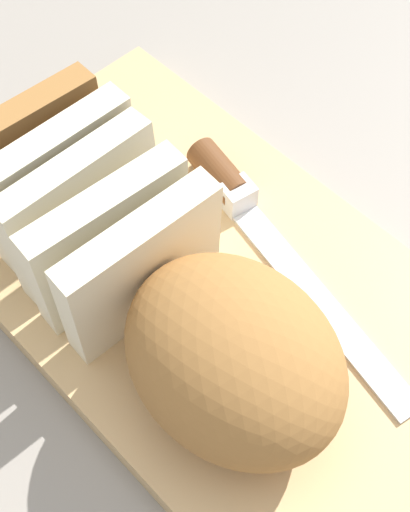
{
  "coord_description": "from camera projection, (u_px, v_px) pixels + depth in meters",
  "views": [
    {
      "loc": [
        -0.19,
        0.17,
        0.46
      ],
      "look_at": [
        0.0,
        0.0,
        0.06
      ],
      "focal_mm": 50.02,
      "sensor_mm": 36.0,
      "label": 1
    }
  ],
  "objects": [
    {
      "name": "crumb_near_knife",
      "position": [
        91.0,
        309.0,
        0.49
      ],
      "size": [
        0.0,
        0.0,
        0.0
      ],
      "primitive_type": "sphere",
      "color": "tan",
      "rests_on": "cutting_board"
    },
    {
      "name": "crumb_stray_left",
      "position": [
        169.0,
        219.0,
        0.53
      ],
      "size": [
        0.01,
        0.01,
        0.01
      ],
      "primitive_type": "sphere",
      "color": "tan",
      "rests_on": "cutting_board"
    },
    {
      "name": "cutting_board",
      "position": [
        205.0,
        287.0,
        0.52
      ],
      "size": [
        0.43,
        0.26,
        0.03
      ],
      "primitive_type": "cube",
      "rotation": [
        0.0,
        0.0,
        0.02
      ],
      "color": "tan",
      "rests_on": "ground_plane"
    },
    {
      "name": "bread_knife",
      "position": [
        243.0,
        204.0,
        0.53
      ],
      "size": [
        0.25,
        0.07,
        0.02
      ],
      "rotation": [
        0.0,
        0.0,
        2.97
      ],
      "color": "silver",
      "rests_on": "cutting_board"
    },
    {
      "name": "ground_plane",
      "position": [
        205.0,
        296.0,
        0.53
      ],
      "size": [
        3.0,
        3.0,
        0.0
      ],
      "primitive_type": "plane",
      "color": "gray"
    },
    {
      "name": "crumb_near_loaf",
      "position": [
        157.0,
        276.0,
        0.5
      ],
      "size": [
        0.01,
        0.01,
        0.01
      ],
      "primitive_type": "sphere",
      "color": "tan",
      "rests_on": "cutting_board"
    },
    {
      "name": "bread_loaf",
      "position": [
        168.0,
        292.0,
        0.44
      ],
      "size": [
        0.29,
        0.12,
        0.1
      ],
      "rotation": [
        0.0,
        0.0,
        -0.01
      ],
      "color": "#996633",
      "rests_on": "cutting_board"
    }
  ]
}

